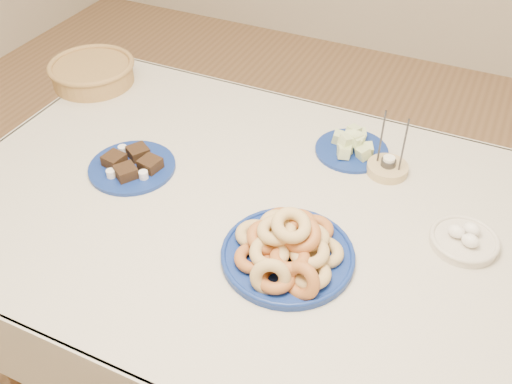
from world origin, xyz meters
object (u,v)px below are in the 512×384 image
Objects in this scene: wicker_basket at (92,72)px; candle_holder at (388,167)px; egg_bowl at (464,240)px; melon_plate at (352,147)px; brownie_plate at (132,165)px; donut_platter at (288,249)px; dining_table at (264,239)px.

candle_holder is at bearing -3.27° from wicker_basket.
wicker_basket is 1.32m from egg_bowl.
wicker_basket reaches higher than egg_bowl.
melon_plate is at bearing -0.74° from wicker_basket.
melon_plate is 0.74× the size of brownie_plate.
donut_platter is 0.55m from brownie_plate.
wicker_basket is 1.06m from candle_holder.
donut_platter is 0.47m from melon_plate.
brownie_plate reaches higher than dining_table.
melon_plate is 0.44m from egg_bowl.
melon_plate is 0.94m from wicker_basket.
dining_table is at bearing -169.50° from egg_bowl.
donut_platter is 1.18× the size of brownie_plate.
wicker_basket is (-0.93, 0.49, 0.01)m from donut_platter.
donut_platter is at bearing -90.58° from melon_plate.
wicker_basket reaches higher than dining_table.
candle_holder is 0.95× the size of egg_bowl.
donut_platter is (0.12, -0.14, 0.14)m from dining_table.
donut_platter is at bearing -27.55° from wicker_basket.
egg_bowl is (0.36, -0.25, -0.00)m from melon_plate.
egg_bowl is at bearing 31.90° from donut_platter.
wicker_basket is (-0.93, 0.01, 0.02)m from melon_plate.
dining_table is 5.50× the size of brownie_plate.
dining_table is 0.51m from egg_bowl.
melon_plate reaches higher than dining_table.
dining_table is 4.65× the size of donut_platter.
melon_plate is 0.13m from candle_holder.
egg_bowl is (0.90, 0.09, 0.00)m from brownie_plate.
candle_holder reaches higher than melon_plate.
wicker_basket is (-0.81, 0.35, 0.15)m from dining_table.
melon_plate reaches higher than egg_bowl.
donut_platter reaches higher than brownie_plate.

